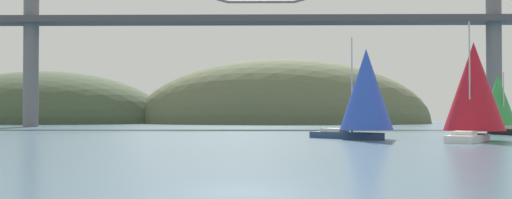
% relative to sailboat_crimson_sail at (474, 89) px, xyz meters
% --- Properties ---
extents(ground_plane, '(360.00, 360.00, 0.00)m').
position_rel_sailboat_crimson_sail_xyz_m(ground_plane, '(-20.27, -37.51, -4.88)').
color(ground_plane, '#426075').
extents(headland_center, '(74.13, 44.00, 32.11)m').
position_rel_sailboat_crimson_sail_xyz_m(headland_center, '(-15.27, 97.49, -4.88)').
color(headland_center, '#5B6647').
rests_on(headland_center, ground_plane).
extents(headland_left, '(62.50, 44.00, 26.15)m').
position_rel_sailboat_crimson_sail_xyz_m(headland_left, '(-75.27, 97.49, -4.88)').
color(headland_left, '#425138').
rests_on(headland_left, ground_plane).
extents(suspension_bridge, '(122.70, 6.00, 43.89)m').
position_rel_sailboat_crimson_sail_xyz_m(suspension_bridge, '(-20.27, 57.49, 16.08)').
color(suspension_bridge, slate).
rests_on(suspension_bridge, ground_plane).
extents(sailboat_crimson_sail, '(8.18, 10.15, 10.98)m').
position_rel_sailboat_crimson_sail_xyz_m(sailboat_crimson_sail, '(0.00, 0.00, 0.00)').
color(sailboat_crimson_sail, white).
rests_on(sailboat_crimson_sail, ground_plane).
extents(sailboat_blue_spinnaker, '(8.98, 9.12, 10.19)m').
position_rel_sailboat_crimson_sail_xyz_m(sailboat_blue_spinnaker, '(-9.70, 2.70, -0.18)').
color(sailboat_blue_spinnaker, navy).
rests_on(sailboat_blue_spinnaker, ground_plane).
extents(sailboat_green_sail, '(4.89, 7.43, 7.54)m').
position_rel_sailboat_crimson_sail_xyz_m(sailboat_green_sail, '(9.27, 18.51, -0.96)').
color(sailboat_green_sail, black).
rests_on(sailboat_green_sail, ground_plane).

